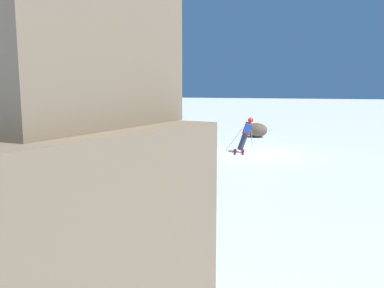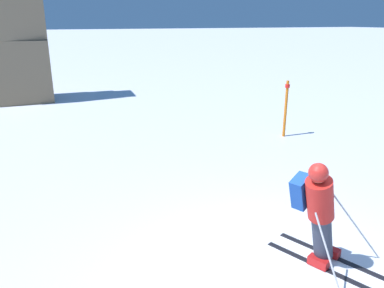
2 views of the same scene
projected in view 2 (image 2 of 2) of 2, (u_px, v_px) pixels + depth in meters
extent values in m
plane|color=white|center=(277.00, 274.00, 5.13)|extent=(300.00, 300.00, 0.00)
cube|color=black|center=(318.00, 266.00, 5.30)|extent=(0.71, 1.52, 0.01)
cube|color=black|center=(329.00, 255.00, 5.54)|extent=(0.71, 1.52, 0.01)
cube|color=#B21919|center=(318.00, 262.00, 5.28)|extent=(0.24, 0.31, 0.12)
cube|color=#B21919|center=(330.00, 251.00, 5.52)|extent=(0.24, 0.31, 0.12)
cylinder|color=#2D3342|center=(322.00, 236.00, 5.16)|extent=(0.55, 0.43, 0.80)
cylinder|color=red|center=(320.00, 199.00, 4.81)|extent=(0.60, 0.51, 0.67)
sphere|color=tan|center=(318.00, 174.00, 4.60)|extent=(0.33, 0.30, 0.27)
sphere|color=#AD231E|center=(318.00, 173.00, 4.59)|extent=(0.38, 0.35, 0.31)
cube|color=#194293|center=(301.00, 191.00, 4.97)|extent=(0.44, 0.32, 0.51)
cylinder|color=#B7B7BC|center=(329.00, 257.00, 4.65)|extent=(0.18, 0.51, 1.04)
cylinder|color=#B7B7BC|center=(357.00, 227.00, 5.20)|extent=(0.95, 0.18, 1.18)
cube|color=#7A664C|center=(17.00, 71.00, 15.79)|extent=(2.62, 2.22, 2.54)
cube|color=#7A664C|center=(11.00, 12.00, 15.02)|extent=(2.42, 2.23, 2.17)
cylinder|color=orange|center=(286.00, 109.00, 10.97)|extent=(0.08, 0.08, 1.67)
cylinder|color=red|center=(288.00, 86.00, 10.75)|extent=(0.13, 0.13, 0.10)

